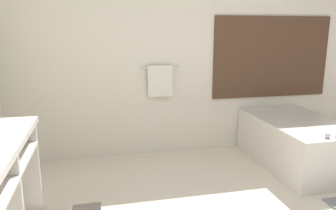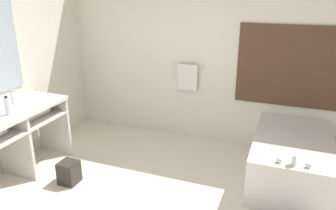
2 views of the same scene
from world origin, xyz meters
TOP-DOWN VIEW (x-y plane):
  - wall_back_with_blinds at (0.04, 2.23)m, footprint 7.40×0.13m
  - bathtub at (1.28, 1.43)m, footprint 0.91×1.51m

SIDE VIEW (x-z plane):
  - bathtub at x=1.28m, z-range -0.03..0.64m
  - wall_back_with_blinds at x=0.04m, z-range 0.00..2.70m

